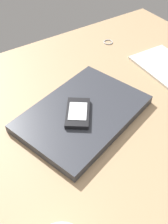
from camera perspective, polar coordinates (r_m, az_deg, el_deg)
desk_surface at (r=68.57cm, az=-2.55°, el=-2.91°), size 120.00×80.00×3.00cm
laptop_closed at (r=67.59cm, az=0.00°, el=-0.54°), size 36.55×30.10×2.21cm
cell_phone_on_laptop at (r=65.62cm, az=-1.32°, el=-0.17°), size 10.36×11.30×1.29cm
key_ring at (r=98.00cm, az=5.15°, el=14.56°), size 3.29×3.29×0.36cm
notepad at (r=88.42cm, az=17.15°, el=9.12°), size 15.25×21.18×0.80cm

